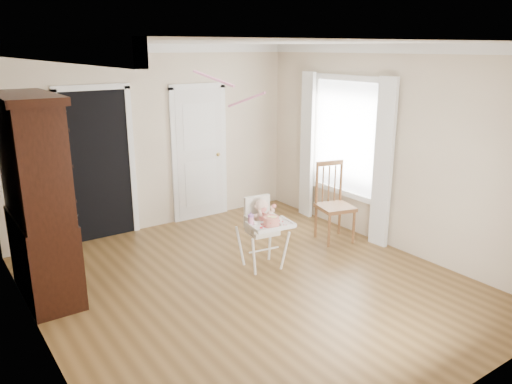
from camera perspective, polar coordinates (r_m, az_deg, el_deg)
floor at (r=5.90m, az=-0.46°, el=-10.55°), size 5.00×5.00×0.00m
ceiling at (r=5.27m, az=-0.53°, el=16.68°), size 5.00×5.00×0.00m
wall_back at (r=7.58m, az=-11.31°, el=5.99°), size 4.50×0.00×4.50m
wall_left at (r=4.59m, az=-24.31°, el=-1.81°), size 0.00×5.00×5.00m
wall_right at (r=6.92m, az=15.11°, el=4.78°), size 0.00×5.00×5.00m
crown_molding at (r=5.27m, az=-0.53°, el=16.03°), size 4.50×5.00×0.12m
doorway at (r=7.30m, az=-17.62°, el=3.22°), size 1.06×0.05×2.22m
closet_door at (r=7.92m, az=-6.47°, el=4.24°), size 0.96×0.09×2.13m
window_right at (r=7.41m, az=10.00°, el=5.33°), size 0.13×1.84×2.30m
high_chair at (r=6.12m, az=0.76°, el=-3.77°), size 0.60×0.71×0.91m
baby at (r=6.10m, az=0.68°, el=-2.61°), size 0.26×0.21×0.38m
cake at (r=5.88m, az=1.77°, el=-3.34°), size 0.24×0.24×0.11m
sippy_cup at (r=5.89m, az=-0.59°, el=-3.14°), size 0.07×0.07×0.17m
china_cabinet at (r=5.77m, az=-23.69°, el=-0.77°), size 0.58×1.31×2.22m
dining_chair at (r=7.12m, az=8.91°, el=-1.42°), size 0.55×0.55×1.12m
streamer at (r=4.97m, az=-4.89°, el=12.80°), size 0.21×0.46×0.15m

